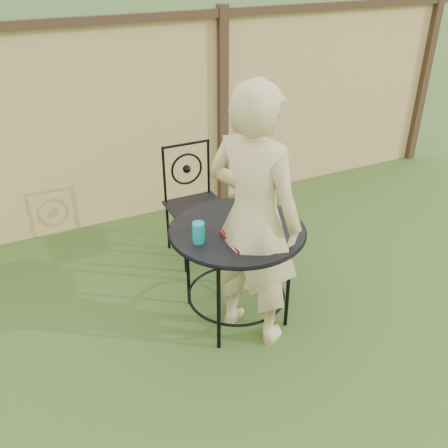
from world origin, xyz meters
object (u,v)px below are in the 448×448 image
(patio_table, at_px, (237,246))
(salad_plate, at_px, (247,237))
(patio_chair, at_px, (195,200))
(diner, at_px, (253,219))

(patio_table, distance_m, salad_plate, 0.21)
(patio_chair, xyz_separation_m, diner, (-0.05, -1.09, 0.38))
(patio_chair, distance_m, salad_plate, 1.09)
(patio_table, bearing_deg, patio_chair, 85.54)
(patio_chair, relative_size, salad_plate, 3.52)
(patio_chair, height_order, diner, diner)
(patio_table, xyz_separation_m, diner, (0.02, -0.18, 0.29))
(patio_table, relative_size, salad_plate, 3.42)
(patio_table, xyz_separation_m, salad_plate, (-0.00, -0.15, 0.15))
(patio_table, relative_size, patio_chair, 0.97)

